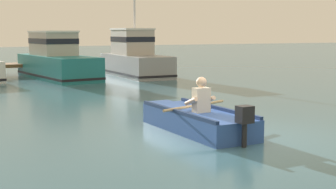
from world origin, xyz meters
The scene contains 4 objects.
ground_plane centered at (0.00, 0.00, 0.00)m, with size 120.00×120.00×0.00m, color #386070.
rowboat_with_person centered at (-0.48, 1.02, 0.25)m, with size 1.89×3.72×1.19m.
moored_boat_teal centered at (-0.62, 14.04, 0.81)m, with size 2.79×5.93×2.15m.
moored_boat_grey centered at (3.04, 13.71, 0.85)m, with size 1.99×5.02×4.71m.
Camera 1 is at (-5.43, -8.15, 2.15)m, focal length 52.33 mm.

